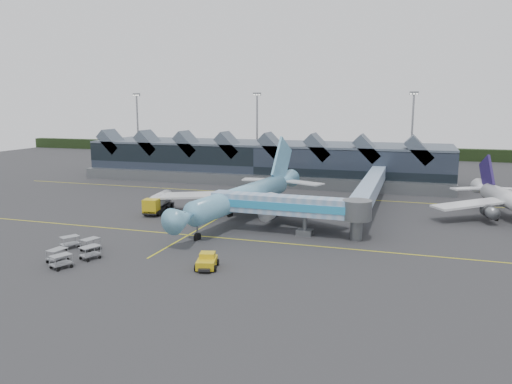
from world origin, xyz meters
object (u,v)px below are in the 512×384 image
(jet_bridge, at_px, (298,207))
(fuel_truck, at_px, (159,201))
(pushback_tug, at_px, (207,262))
(main_airliner, at_px, (246,196))

(jet_bridge, distance_m, fuel_truck, 28.58)
(jet_bridge, bearing_deg, pushback_tug, -108.69)
(fuel_truck, relative_size, pushback_tug, 2.37)
(fuel_truck, bearing_deg, pushback_tug, -59.53)
(main_airliner, relative_size, fuel_truck, 4.07)
(jet_bridge, distance_m, pushback_tug, 19.72)
(fuel_truck, xyz_separation_m, pushback_tug, (20.57, -26.14, -1.11))
(main_airliner, distance_m, fuel_truck, 16.66)
(jet_bridge, xyz_separation_m, fuel_truck, (-27.36, 7.93, -2.26))
(pushback_tug, bearing_deg, main_airliner, 84.26)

